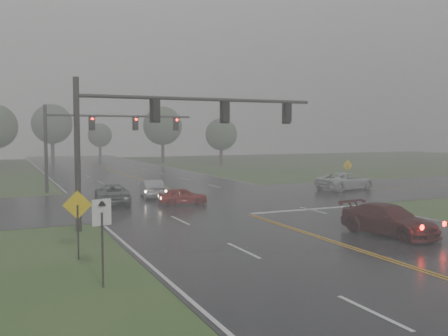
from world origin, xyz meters
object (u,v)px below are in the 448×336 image
signal_gantry_far (94,131)px  signal_gantry_near (158,124)px  sedan_maroon (389,235)px  sedan_red (183,204)px  car_grey (112,204)px  sedan_silver (152,197)px  pickup_white (345,190)px

signal_gantry_far → signal_gantry_near: bearing=-89.1°
signal_gantry_near → sedan_maroon: bearing=-37.9°
sedan_red → car_grey: (-4.41, 2.46, 0.00)m
sedan_silver → pickup_white: size_ratio=0.75×
sedan_maroon → sedan_red: sedan_maroon is taller
sedan_red → sedan_maroon: bearing=-148.0°
sedan_red → car_grey: 5.05m
car_grey → sedan_red: bearing=158.8°
sedan_silver → signal_gantry_far: bearing=-56.5°
sedan_silver → signal_gantry_near: 13.02m
sedan_maroon → car_grey: size_ratio=1.03×
signal_gantry_far → sedan_red: bearing=-69.9°
sedan_maroon → sedan_silver: bearing=100.9°
sedan_maroon → sedan_silver: 19.83m
signal_gantry_far → sedan_maroon: bearing=-69.1°
sedan_silver → sedan_red: bearing=108.5°
signal_gantry_near → signal_gantry_far: size_ratio=1.08×
sedan_maroon → signal_gantry_near: signal_gantry_near is taller
sedan_red → signal_gantry_near: 9.52m
sedan_red → pickup_white: 16.10m
sedan_silver → car_grey: size_ratio=0.84×
car_grey → pickup_white: (20.32, -0.04, 0.00)m
sedan_silver → signal_gantry_near: bearing=83.2°
sedan_silver → signal_gantry_near: signal_gantry_near is taller
pickup_white → signal_gantry_far: signal_gantry_far is taller
sedan_silver → signal_gantry_far: size_ratio=0.32×
sedan_red → sedan_silver: sedan_silver is taller
sedan_silver → pickup_white: (16.82, -2.21, 0.00)m
car_grey → signal_gantry_far: 10.11m
sedan_red → signal_gantry_far: (-4.09, 11.16, 5.15)m
car_grey → sedan_silver: bearing=-140.2°
sedan_silver → car_grey: 4.12m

